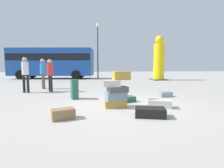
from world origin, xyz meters
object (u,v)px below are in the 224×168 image
Objects in this scene: person_bearded_onlooker at (50,72)px; lamp_post at (98,43)px; suitcase_slate_left_side at (165,94)px; suitcase_black_upright_blue at (150,112)px; parked_bus at (52,61)px; suitcase_tower at (117,91)px; suitcase_brown_behind_tower at (63,114)px; suitcase_teal_foreground_far at (125,99)px; yellow_dummy_statue at (159,60)px; suitcase_cream_right_side at (160,104)px; suitcase_teal_white_trunk at (75,89)px; person_passerby_in_red at (25,72)px; person_tourist_with_camera at (43,71)px.

lamp_post is at bearing 130.67° from person_bearded_onlooker.
suitcase_slate_left_side is 5.54m from person_bearded_onlooker.
suitcase_black_upright_blue is 15.67m from parked_bus.
suitcase_tower is 2.09× the size of suitcase_brown_behind_tower.
suitcase_teal_foreground_far is 4.39m from person_bearded_onlooker.
yellow_dummy_statue is (6.06, 9.87, 1.37)m from suitcase_tower.
suitcase_teal_white_trunk is (-2.61, 1.85, 0.25)m from suitcase_cream_right_side.
suitcase_cream_right_side is 1.28m from suitcase_teal_foreground_far.
suitcase_slate_left_side is 0.30× the size of person_passerby_in_red.
suitcase_brown_behind_tower is at bearing -147.59° from suitcase_tower.
person_bearded_onlooker reaches higher than suitcase_brown_behind_tower.
suitcase_black_upright_blue is at bearing -116.37° from yellow_dummy_statue.
person_bearded_onlooker is 0.95× the size of person_passerby_in_red.
suitcase_tower reaches higher than suitcase_brown_behind_tower.
lamp_post is at bearing 114.16° from suitcase_cream_right_side.
lamp_post is at bearing 96.45° from suitcase_slate_left_side.
suitcase_black_upright_blue is 0.13× the size of lamp_post.
parked_bus is (-1.03, 8.76, 0.82)m from person_tourist_with_camera.
person_passerby_in_red reaches higher than suitcase_teal_foreground_far.
person_tourist_with_camera is 8.86m from parked_bus.
suitcase_slate_left_side is at bearing -16.33° from suitcase_teal_white_trunk.
suitcase_tower is at bearing -62.63° from parked_bus.
suitcase_teal_foreground_far is 0.08× the size of parked_bus.
suitcase_black_upright_blue is 1.10× the size of suitcase_cream_right_side.
person_tourist_with_camera is 1.43m from person_passerby_in_red.
suitcase_cream_right_side is at bearing -15.55° from person_passerby_in_red.
lamp_post is at bearing 87.63° from suitcase_tower.
suitcase_tower is 2.12× the size of suitcase_slate_left_side.
person_passerby_in_red is at bearing 150.38° from suitcase_black_upright_blue.
person_bearded_onlooker is (-1.29, 2.16, 0.59)m from suitcase_teal_white_trunk.
suitcase_teal_foreground_far is 0.91× the size of suitcase_teal_white_trunk.
suitcase_teal_white_trunk is (-1.95, 2.68, 0.26)m from suitcase_black_upright_blue.
suitcase_slate_left_side is at bearing -80.74° from lamp_post.
suitcase_teal_foreground_far is at bearing 112.99° from suitcase_black_upright_blue.
suitcase_cream_right_side is at bearing -58.27° from parked_bus.
suitcase_black_upright_blue is 1.07× the size of suitcase_teal_foreground_far.
person_bearded_onlooker reaches higher than suitcase_tower.
suitcase_black_upright_blue reaches higher than suitcase_teal_foreground_far.
suitcase_black_upright_blue is 0.45× the size of person_bearded_onlooker.
suitcase_tower is at bearing -139.92° from suitcase_teal_foreground_far.
suitcase_teal_foreground_far is at bearing -90.35° from lamp_post.
suitcase_tower is 0.12× the size of parked_bus.
person_tourist_with_camera is (-4.50, 5.19, 0.89)m from suitcase_cream_right_side.
suitcase_teal_foreground_far is (-0.83, 0.98, -0.02)m from suitcase_cream_right_side.
parked_bus is (-4.70, 12.98, 1.74)m from suitcase_teal_foreground_far.
suitcase_slate_left_side is at bearing 73.33° from suitcase_black_upright_blue.
person_tourist_with_camera is (-1.75, 5.85, 0.88)m from suitcase_brown_behind_tower.
person_passerby_in_red is (-6.05, 2.16, 0.91)m from suitcase_slate_left_side.
suitcase_teal_white_trunk is at bearing -131.69° from yellow_dummy_statue.
suitcase_teal_foreground_far is at bearing -162.19° from suitcase_slate_left_side.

